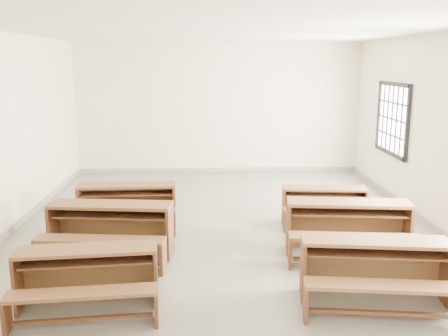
{
  "coord_description": "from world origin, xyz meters",
  "views": [
    {
      "loc": [
        -0.27,
        -8.09,
        2.73
      ],
      "look_at": [
        0.0,
        0.0,
        1.0
      ],
      "focal_mm": 40.0,
      "sensor_mm": 36.0,
      "label": 1
    }
  ],
  "objects_px": {
    "desk_set_4": "(348,224)",
    "desk_set_5": "(324,203)",
    "desk_set_0": "(87,274)",
    "desk_set_2": "(127,202)",
    "desk_set_3": "(375,267)",
    "desk_set_1": "(110,227)"
  },
  "relations": [
    {
      "from": "desk_set_4",
      "to": "desk_set_5",
      "type": "bearing_deg",
      "value": 96.73
    },
    {
      "from": "desk_set_5",
      "to": "desk_set_0",
      "type": "bearing_deg",
      "value": -133.77
    },
    {
      "from": "desk_set_2",
      "to": "desk_set_5",
      "type": "height_order",
      "value": "desk_set_2"
    },
    {
      "from": "desk_set_3",
      "to": "desk_set_4",
      "type": "height_order",
      "value": "desk_set_4"
    },
    {
      "from": "desk_set_0",
      "to": "desk_set_4",
      "type": "height_order",
      "value": "desk_set_4"
    },
    {
      "from": "desk_set_2",
      "to": "desk_set_5",
      "type": "bearing_deg",
      "value": -2.19
    },
    {
      "from": "desk_set_0",
      "to": "desk_set_2",
      "type": "bearing_deg",
      "value": 84.44
    },
    {
      "from": "desk_set_1",
      "to": "desk_set_5",
      "type": "bearing_deg",
      "value": 28.02
    },
    {
      "from": "desk_set_2",
      "to": "desk_set_4",
      "type": "height_order",
      "value": "desk_set_4"
    },
    {
      "from": "desk_set_2",
      "to": "desk_set_4",
      "type": "relative_size",
      "value": 0.91
    },
    {
      "from": "desk_set_1",
      "to": "desk_set_3",
      "type": "distance_m",
      "value": 3.6
    },
    {
      "from": "desk_set_0",
      "to": "desk_set_3",
      "type": "distance_m",
      "value": 3.26
    },
    {
      "from": "desk_set_1",
      "to": "desk_set_2",
      "type": "height_order",
      "value": "desk_set_1"
    },
    {
      "from": "desk_set_3",
      "to": "desk_set_5",
      "type": "xyz_separation_m",
      "value": [
        0.08,
        2.85,
        -0.06
      ]
    },
    {
      "from": "desk_set_3",
      "to": "desk_set_5",
      "type": "distance_m",
      "value": 2.85
    },
    {
      "from": "desk_set_4",
      "to": "desk_set_0",
      "type": "bearing_deg",
      "value": -150.13
    },
    {
      "from": "desk_set_3",
      "to": "desk_set_4",
      "type": "distance_m",
      "value": 1.46
    },
    {
      "from": "desk_set_5",
      "to": "desk_set_4",
      "type": "bearing_deg",
      "value": -83.87
    },
    {
      "from": "desk_set_0",
      "to": "desk_set_5",
      "type": "xyz_separation_m",
      "value": [
        3.34,
        2.89,
        -0.04
      ]
    },
    {
      "from": "desk_set_1",
      "to": "desk_set_4",
      "type": "xyz_separation_m",
      "value": [
        3.39,
        -0.03,
        0.0
      ]
    },
    {
      "from": "desk_set_2",
      "to": "desk_set_3",
      "type": "height_order",
      "value": "desk_set_3"
    },
    {
      "from": "desk_set_0",
      "to": "desk_set_4",
      "type": "bearing_deg",
      "value": 18.35
    }
  ]
}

